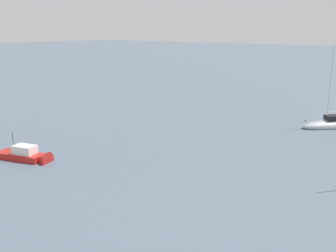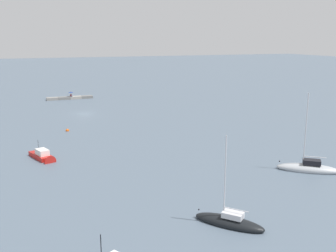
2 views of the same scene
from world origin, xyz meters
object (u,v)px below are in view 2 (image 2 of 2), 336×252
object	(u,v)px
sailboat_grey_outer	(308,168)
mooring_buoy_near	(67,130)
person_seated_maroon_left	(71,96)
sailboat_black_near	(229,222)
motorboat_red_near	(44,157)
umbrella_open_navy	(71,92)

from	to	relation	value
sailboat_grey_outer	mooring_buoy_near	size ratio (longest dim) A/B	16.60
person_seated_maroon_left	mooring_buoy_near	world-z (taller)	person_seated_maroon_left
person_seated_maroon_left	sailboat_grey_outer	bearing A→B (deg)	93.02
sailboat_black_near	mooring_buoy_near	xyz separation A→B (m)	(8.07, -40.58, -0.20)
person_seated_maroon_left	motorboat_red_near	distance (m)	52.99
person_seated_maroon_left	motorboat_red_near	world-z (taller)	motorboat_red_near
person_seated_maroon_left	umbrella_open_navy	size ratio (longest dim) A/B	0.56
umbrella_open_navy	mooring_buoy_near	world-z (taller)	umbrella_open_navy
mooring_buoy_near	sailboat_black_near	bearing A→B (deg)	101.25
sailboat_grey_outer	motorboat_red_near	size ratio (longest dim) A/B	1.79
motorboat_red_near	mooring_buoy_near	distance (m)	16.15
sailboat_grey_outer	mooring_buoy_near	distance (m)	39.91
umbrella_open_navy	sailboat_black_near	size ratio (longest dim) A/B	0.16
sailboat_grey_outer	person_seated_maroon_left	bearing A→B (deg)	52.70
sailboat_black_near	motorboat_red_near	xyz separation A→B (m)	(13.18, -25.27, 0.01)
sailboat_grey_outer	umbrella_open_navy	bearing A→B (deg)	52.68
umbrella_open_navy	sailboat_grey_outer	bearing A→B (deg)	104.79
mooring_buoy_near	motorboat_red_near	bearing A→B (deg)	71.55
person_seated_maroon_left	motorboat_red_near	size ratio (longest dim) A/B	0.13
mooring_buoy_near	person_seated_maroon_left	bearing A→B (deg)	-99.18
motorboat_red_near	sailboat_black_near	bearing A→B (deg)	99.09
person_seated_maroon_left	mooring_buoy_near	size ratio (longest dim) A/B	1.23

